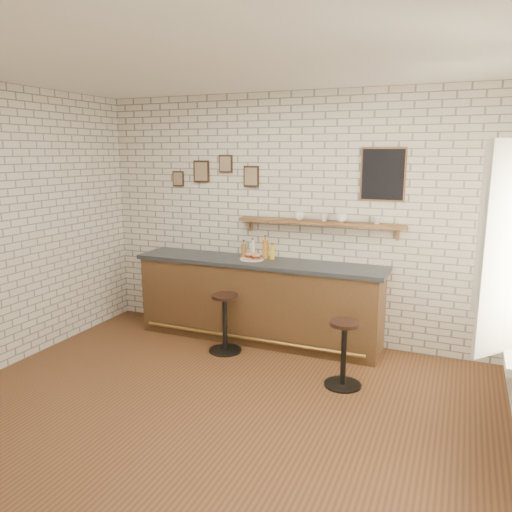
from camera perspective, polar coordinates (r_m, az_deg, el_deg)
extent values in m
plane|color=brown|center=(4.82, -4.53, -16.68)|extent=(5.00, 5.00, 0.00)
cube|color=#50361D|center=(6.17, 0.24, -5.30)|extent=(3.00, 0.58, 0.96)
cube|color=#2D333A|center=(6.05, 0.24, -0.72)|extent=(3.10, 0.62, 0.05)
cylinder|color=olive|center=(6.01, -0.95, -9.41)|extent=(2.79, 0.04, 0.04)
cylinder|color=white|center=(6.07, -0.46, -0.38)|extent=(0.28, 0.28, 0.01)
cylinder|color=#E0B64F|center=(6.06, 0.17, -0.31)|extent=(0.05, 0.05, 0.00)
cylinder|color=#E0B64F|center=(6.04, -0.33, -0.35)|extent=(0.05, 0.05, 0.00)
cylinder|color=#E0B64F|center=(6.17, -1.12, -0.09)|extent=(0.06, 0.06, 0.00)
cylinder|color=#E0B64F|center=(6.08, -0.07, -0.27)|extent=(0.06, 0.06, 0.00)
cylinder|color=#E0B64F|center=(6.08, -1.64, -0.29)|extent=(0.06, 0.06, 0.00)
cylinder|color=#E0B64F|center=(6.06, 0.12, -0.32)|extent=(0.04, 0.04, 0.00)
cylinder|color=#E0B64F|center=(6.02, -0.65, -0.41)|extent=(0.05, 0.05, 0.00)
cylinder|color=#E0B64F|center=(6.06, -1.71, -0.32)|extent=(0.04, 0.04, 0.00)
cylinder|color=#E0B64F|center=(6.14, -1.61, -0.15)|extent=(0.05, 0.05, 0.00)
cylinder|color=#E0B64F|center=(6.00, -0.24, -0.44)|extent=(0.06, 0.06, 0.00)
cylinder|color=#E0B64F|center=(6.13, -1.23, -0.19)|extent=(0.04, 0.04, 0.00)
cylinder|color=#E0B64F|center=(6.04, -0.31, -0.36)|extent=(0.05, 0.05, 0.00)
cylinder|color=#E0B64F|center=(6.07, 0.18, -0.29)|extent=(0.05, 0.05, 0.00)
cylinder|color=#E0B64F|center=(6.05, -0.14, -0.34)|extent=(0.05, 0.05, 0.00)
cylinder|color=brown|center=(6.24, -1.41, 0.68)|extent=(0.07, 0.07, 0.16)
cylinder|color=brown|center=(6.22, -1.41, 1.58)|extent=(0.02, 0.02, 0.04)
cylinder|color=black|center=(6.22, -1.42, 1.80)|extent=(0.03, 0.03, 0.01)
cylinder|color=white|center=(6.19, -0.38, 0.69)|extent=(0.06, 0.06, 0.19)
cylinder|color=white|center=(6.17, -0.38, 1.72)|extent=(0.02, 0.02, 0.04)
cylinder|color=black|center=(6.16, -0.38, 1.96)|extent=(0.02, 0.02, 0.01)
cylinder|color=#AB631B|center=(6.12, 1.07, 0.76)|extent=(0.07, 0.07, 0.23)
cylinder|color=#AB631B|center=(6.10, 1.08, 2.04)|extent=(0.02, 0.02, 0.05)
cylinder|color=black|center=(6.09, 1.08, 2.33)|extent=(0.03, 0.03, 0.01)
cylinder|color=gold|center=(6.10, 1.85, 0.36)|extent=(0.06, 0.06, 0.15)
cylinder|color=gold|center=(6.08, 1.86, 1.22)|extent=(0.03, 0.03, 0.03)
cylinder|color=maroon|center=(6.08, 1.86, 1.42)|extent=(0.03, 0.03, 0.01)
cylinder|color=black|center=(5.98, -3.53, -10.69)|extent=(0.38, 0.38, 0.02)
cylinder|color=black|center=(5.86, -3.57, -7.74)|extent=(0.06, 0.06, 0.63)
cylinder|color=black|center=(5.76, -3.61, -4.59)|extent=(0.33, 0.33, 0.04)
cylinder|color=black|center=(5.24, 9.85, -14.26)|extent=(0.37, 0.37, 0.02)
cylinder|color=black|center=(5.11, 9.98, -11.06)|extent=(0.06, 0.06, 0.62)
cylinder|color=black|center=(4.99, 10.11, -7.60)|extent=(0.36, 0.36, 0.04)
cube|color=brown|center=(5.92, 7.20, 3.79)|extent=(2.00, 0.18, 0.04)
cube|color=brown|center=(6.30, -0.57, 3.62)|extent=(0.03, 0.04, 0.16)
cube|color=brown|center=(5.83, 15.92, 2.51)|extent=(0.03, 0.04, 0.16)
imported|color=white|center=(5.98, 4.95, 4.57)|extent=(0.14, 0.14, 0.09)
imported|color=white|center=(5.90, 7.79, 4.37)|extent=(0.13, 0.13, 0.09)
imported|color=white|center=(5.85, 9.74, 4.32)|extent=(0.17, 0.17, 0.10)
imported|color=white|center=(5.77, 13.68, 3.96)|extent=(0.10, 0.10, 0.08)
cube|color=black|center=(6.55, -6.25, 9.58)|extent=(0.22, 0.02, 0.28)
cube|color=black|center=(6.39, -3.48, 10.47)|extent=(0.18, 0.02, 0.22)
cube|color=black|center=(6.25, -0.54, 9.09)|extent=(0.20, 0.02, 0.26)
cube|color=black|center=(6.74, -8.87, 8.72)|extent=(0.16, 0.02, 0.20)
cube|color=black|center=(5.80, 14.31, 9.02)|extent=(0.46, 0.02, 0.56)
cube|color=white|center=(4.41, 27.07, 2.10)|extent=(0.40, 0.46, 1.46)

